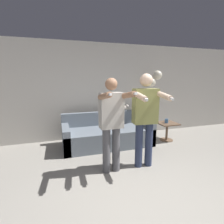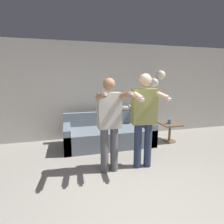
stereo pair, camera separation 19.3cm
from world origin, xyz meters
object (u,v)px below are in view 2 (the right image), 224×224
Objects in this scene: person_left at (110,120)px; couch at (109,134)px; side_table at (170,128)px; cup at (169,122)px; person_right at (144,115)px; cat at (125,108)px; floor_lamp at (157,83)px.

couch is at bearing 76.14° from person_left.
side_table is at bearing -6.19° from couch.
cup is (1.59, -0.18, 0.28)m from couch.
person_right is 15.69× the size of cup.
cat is at bearing 33.19° from couch.
cup is at bearing -27.95° from cat.
person_right is (0.64, 0.00, 0.05)m from person_left.
person_left is at bearing -117.16° from cat.
floor_lamp reaches higher than person_left.
person_right reaches higher than cup.
person_right reaches higher than side_table.
person_right is (0.35, -1.28, 0.75)m from couch.
floor_lamp is 3.76× the size of side_table.
person_left is (-0.29, -1.28, 0.70)m from couch.
person_left is at bearing -138.49° from floor_lamp.
cup is at bearing 29.07° from person_left.
person_left is 2.21m from cup.
floor_lamp is 1.27m from side_table.
couch is at bearing -171.15° from floor_lamp.
cat reaches higher than couch.
floor_lamp reaches higher than cup.
person_left is 0.64m from person_right.
side_table is (1.07, -0.54, -0.51)m from cat.
side_table is at bearing 28.81° from person_left.
couch is at bearing 111.10° from person_right.
cup is (-0.04, -0.01, 0.19)m from side_table.
floor_lamp is (1.69, 1.50, 0.58)m from person_left.
cup is at bearing -165.60° from side_table.
cat is (0.84, 1.64, -0.10)m from person_left.
side_table is (1.62, -0.18, 0.09)m from couch.
cup reaches higher than side_table.
person_right is 0.93× the size of floor_lamp.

